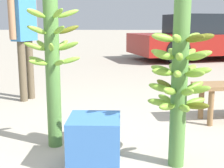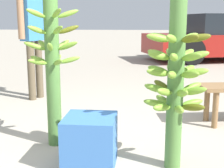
{
  "view_description": "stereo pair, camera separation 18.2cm",
  "coord_description": "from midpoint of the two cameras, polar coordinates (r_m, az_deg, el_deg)",
  "views": [
    {
      "loc": [
        0.08,
        -2.19,
        1.08
      ],
      "look_at": [
        -0.01,
        0.55,
        0.54
      ],
      "focal_mm": 50.0,
      "sensor_mm": 36.0,
      "label": 1
    },
    {
      "loc": [
        0.26,
        -2.18,
        1.08
      ],
      "look_at": [
        -0.01,
        0.55,
        0.54
      ],
      "focal_mm": 50.0,
      "sensor_mm": 36.0,
      "label": 2
    }
  ],
  "objects": [
    {
      "name": "banana_stalk_left",
      "position": [
        2.7,
        -9.0,
        5.52
      ],
      "size": [
        0.47,
        0.48,
        1.56
      ],
      "color": "#4C7A38",
      "rests_on": "ground_plane"
    },
    {
      "name": "produce_crate",
      "position": [
        2.41,
        -1.82,
        -10.44
      ],
      "size": [
        0.39,
        0.39,
        0.39
      ],
      "color": "#386BB2",
      "rests_on": "ground_plane"
    },
    {
      "name": "vendor_person",
      "position": [
        4.47,
        -13.1,
        10.23
      ],
      "size": [
        0.29,
        0.54,
        1.67
      ],
      "rotation": [
        0.0,
        0.0,
        -1.94
      ],
      "color": "brown",
      "rests_on": "ground_plane"
    },
    {
      "name": "banana_stalk_center",
      "position": [
        2.31,
        13.79,
        0.99
      ],
      "size": [
        0.47,
        0.47,
        1.28
      ],
      "color": "#4C7A38",
      "rests_on": "ground_plane"
    },
    {
      "name": "ground_plane",
      "position": [
        2.45,
        1.19,
        -15.01
      ],
      "size": [
        80.0,
        80.0,
        0.0
      ],
      "primitive_type": "plane",
      "color": "#A89E8C"
    },
    {
      "name": "parked_car",
      "position": [
        9.57,
        20.27,
        7.93
      ],
      "size": [
        4.59,
        3.01,
        1.29
      ],
      "rotation": [
        0.0,
        0.0,
        1.88
      ],
      "color": "maroon",
      "rests_on": "ground_plane"
    }
  ]
}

